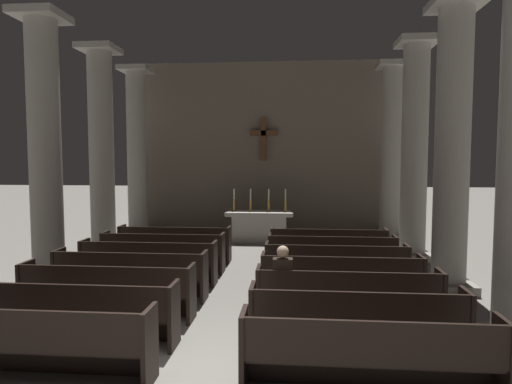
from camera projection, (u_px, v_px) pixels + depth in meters
The scene contains 27 objects.
pew_left_row_1 at pixel (33, 343), 5.40m from camera, with size 2.98×0.50×0.95m.
pew_left_row_2 at pixel (76, 313), 6.46m from camera, with size 2.98×0.50×0.95m.
pew_left_row_3 at pixel (107, 291), 7.52m from camera, with size 2.98×0.50×0.95m.
pew_left_row_4 at pixel (130, 275), 8.58m from camera, with size 2.98×0.50×0.95m.
pew_left_row_5 at pixel (148, 262), 9.64m from camera, with size 2.98×0.50×0.95m.
pew_left_row_6 at pixel (163, 252), 10.70m from camera, with size 2.98×0.50×0.95m.
pew_left_row_7 at pixel (175, 244), 11.76m from camera, with size 2.98×0.50×0.95m.
pew_right_row_1 at pixel (370, 355), 5.04m from camera, with size 2.98×0.50×0.95m.
pew_right_row_2 at pixel (357, 321), 6.10m from camera, with size 2.98×0.50×0.95m.
pew_right_row_3 at pixel (348, 298), 7.16m from camera, with size 2.98×0.50×0.95m.
pew_right_row_4 at pixel (341, 280), 8.22m from camera, with size 2.98×0.50×0.95m.
pew_right_row_5 at pixel (336, 266), 9.29m from camera, with size 2.98×0.50×0.95m.
pew_right_row_6 at pixel (332, 255), 10.35m from camera, with size 2.98×0.50×0.95m.
pew_right_row_7 at pixel (328, 246), 11.41m from camera, with size 2.98×0.50×0.95m.
column_left_second at pixel (45, 153), 9.71m from camera, with size 1.03×1.03×5.89m.
column_right_second at pixel (452, 152), 8.95m from camera, with size 1.03×1.03×5.89m.
column_left_third at pixel (102, 154), 12.54m from camera, with size 1.03×1.03×5.89m.
column_right_third at pixel (414, 154), 11.79m from camera, with size 1.03×1.03×5.89m.
column_left_fourth at pixel (137, 155), 15.38m from camera, with size 1.03×1.03×5.89m.
column_right_fourth at pixel (391, 155), 14.62m from camera, with size 1.03×1.03×5.89m.
altar at pixel (260, 226), 14.59m from camera, with size 2.20×0.90×1.01m.
candlestick_outer_left at pixel (234, 204), 14.61m from camera, with size 0.16×0.16×0.74m.
candlestick_inner_left at pixel (251, 204), 14.56m from camera, with size 0.16×0.16×0.74m.
candlestick_inner_right at pixel (269, 204), 14.51m from camera, with size 0.16×0.16×0.74m.
candlestick_outer_right at pixel (285, 204), 14.46m from camera, with size 0.16×0.16×0.74m.
apse_with_cross at pixel (264, 148), 16.39m from camera, with size 9.76×0.44×6.28m.
lone_worshipper at pixel (283, 282), 7.28m from camera, with size 0.32×0.43×1.32m.
Camera 1 is at (1.15, -5.03, 2.71)m, focal length 30.99 mm.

